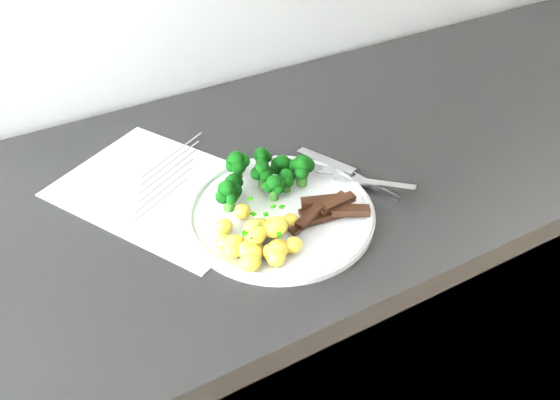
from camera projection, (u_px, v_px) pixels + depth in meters
counter at (305, 335)px, 1.20m from camera, size 2.35×0.59×0.88m
recipe_paper at (165, 190)px, 0.86m from camera, size 0.34×0.37×0.00m
plate at (280, 212)px, 0.81m from camera, size 0.26×0.26×0.02m
broccoli at (261, 173)px, 0.82m from camera, size 0.16×0.11×0.06m
potatoes at (259, 239)px, 0.74m from camera, size 0.12×0.12×0.04m
beef_strips at (327, 209)px, 0.79m from camera, size 0.12×0.07×0.03m
fork at (358, 179)px, 0.85m from camera, size 0.13×0.15×0.02m
knife at (359, 180)px, 0.86m from camera, size 0.08×0.18×0.02m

